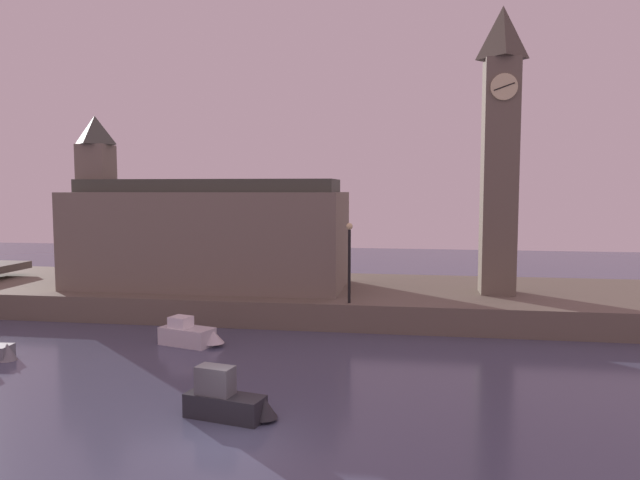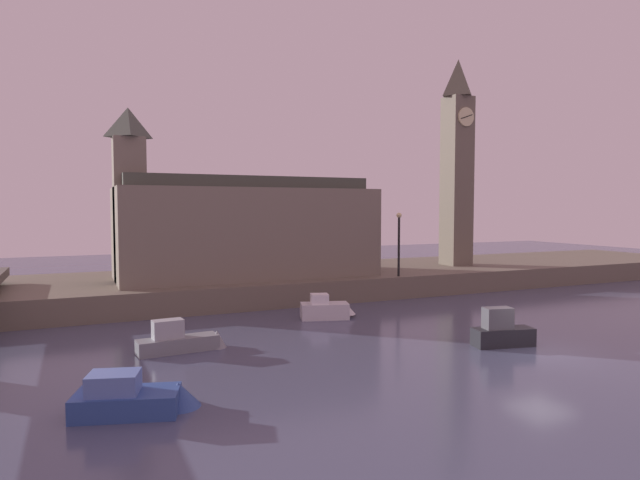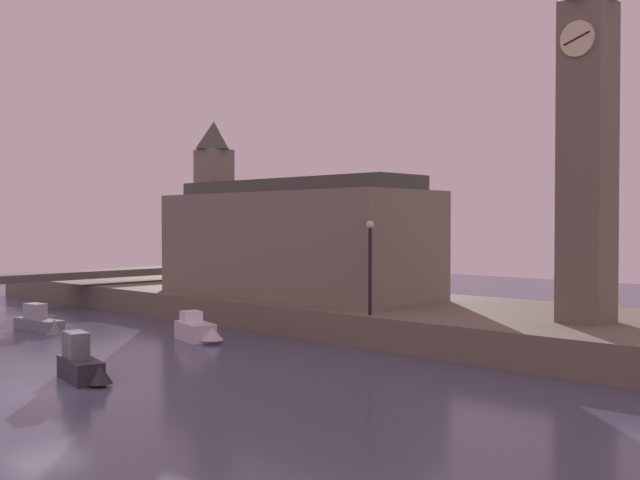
# 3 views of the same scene
# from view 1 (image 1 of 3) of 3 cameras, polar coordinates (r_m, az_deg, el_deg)

# --- Properties ---
(ground_plane) EXTENTS (120.00, 120.00, 0.00)m
(ground_plane) POSITION_cam_1_polar(r_m,az_deg,el_deg) (19.35, -8.92, -18.43)
(ground_plane) COLOR #474C66
(far_embankment) EXTENTS (70.00, 12.00, 1.50)m
(far_embankment) POSITION_cam_1_polar(r_m,az_deg,el_deg) (37.94, 0.38, -5.58)
(far_embankment) COLOR #6B6051
(far_embankment) RESTS_ON ground
(clock_tower) EXTENTS (2.15, 2.21, 16.63)m
(clock_tower) POSITION_cam_1_polar(r_m,az_deg,el_deg) (36.39, 16.96, 8.52)
(clock_tower) COLOR #6B6051
(clock_tower) RESTS_ON far_embankment
(parliament_hall) EXTENTS (17.19, 6.88, 10.89)m
(parliament_hall) POSITION_cam_1_polar(r_m,az_deg,el_deg) (38.31, -11.17, 0.62)
(parliament_hall) COLOR slate
(parliament_hall) RESTS_ON far_embankment
(streetlamp) EXTENTS (0.36, 0.36, 4.35)m
(streetlamp) POSITION_cam_1_polar(r_m,az_deg,el_deg) (31.88, 2.85, -1.35)
(streetlamp) COLOR black
(streetlamp) RESTS_ON far_embankment
(boat_barge_dark) EXTENTS (3.32, 1.55, 1.76)m
(boat_barge_dark) POSITION_cam_1_polar(r_m,az_deg,el_deg) (20.67, -8.79, -15.04)
(boat_barge_dark) COLOR #232328
(boat_barge_dark) RESTS_ON ground
(boat_ferry_white) EXTENTS (3.46, 1.97, 1.41)m
(boat_ferry_white) POSITION_cam_1_polar(r_m,az_deg,el_deg) (30.10, -12.28, -8.91)
(boat_ferry_white) COLOR silver
(boat_ferry_white) RESTS_ON ground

